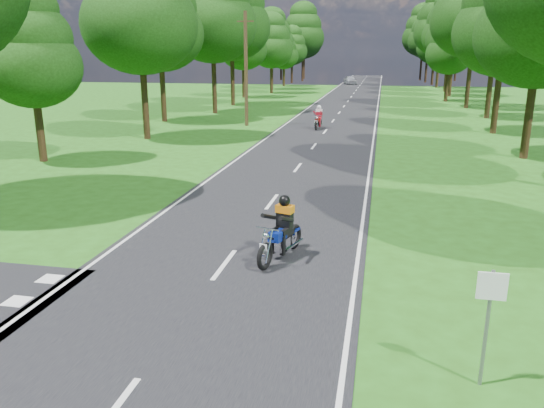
# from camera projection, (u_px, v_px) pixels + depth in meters

# --- Properties ---
(ground) EXTENTS (160.00, 160.00, 0.00)m
(ground) POSITION_uv_depth(u_px,v_px,m) (198.00, 300.00, 11.55)
(ground) COLOR #235112
(ground) RESTS_ON ground
(main_road) EXTENTS (7.00, 140.00, 0.02)m
(main_road) POSITION_uv_depth(u_px,v_px,m) (348.00, 101.00, 58.64)
(main_road) COLOR black
(main_road) RESTS_ON ground
(road_markings) EXTENTS (7.40, 140.00, 0.01)m
(road_markings) POSITION_uv_depth(u_px,v_px,m) (346.00, 103.00, 56.90)
(road_markings) COLOR silver
(road_markings) RESTS_ON main_road
(treeline) EXTENTS (40.00, 115.35, 14.78)m
(treeline) POSITION_uv_depth(u_px,v_px,m) (368.00, 27.00, 65.57)
(treeline) COLOR black
(treeline) RESTS_ON ground
(telegraph_pole) EXTENTS (1.20, 0.26, 8.00)m
(telegraph_pole) POSITION_uv_depth(u_px,v_px,m) (246.00, 69.00, 37.96)
(telegraph_pole) COLOR #382616
(telegraph_pole) RESTS_ON ground
(road_sign) EXTENTS (0.45, 0.07, 2.00)m
(road_sign) POSITION_uv_depth(u_px,v_px,m) (489.00, 310.00, 8.22)
(road_sign) COLOR slate
(road_sign) RESTS_ON ground
(rider_near_blue) EXTENTS (1.21, 2.10, 1.66)m
(rider_near_blue) POSITION_uv_depth(u_px,v_px,m) (280.00, 228.00, 13.59)
(rider_near_blue) COLOR navy
(rider_near_blue) RESTS_ON main_road
(rider_far_red) EXTENTS (0.76, 1.99, 1.63)m
(rider_far_red) POSITION_uv_depth(u_px,v_px,m) (318.00, 117.00, 37.16)
(rider_far_red) COLOR #A7180C
(rider_far_red) RESTS_ON main_road
(distant_car) EXTENTS (2.82, 4.54, 1.44)m
(distant_car) POSITION_uv_depth(u_px,v_px,m) (350.00, 80.00, 89.40)
(distant_car) COLOR #B9BCC1
(distant_car) RESTS_ON main_road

